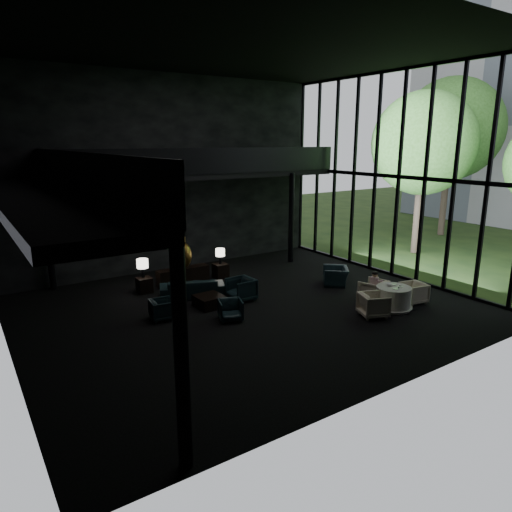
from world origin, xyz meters
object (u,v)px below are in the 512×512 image
bronze_urn (183,255)px  dining_chair_north (373,289)px  dining_table (393,299)px  dining_chair_east (413,292)px  side_table_left (144,285)px  sofa (192,284)px  table_lamp_left (142,264)px  side_table_right (221,271)px  lounge_armchair_south (230,310)px  lounge_armchair_east (241,287)px  table_lamp_right (220,253)px  dining_chair_west (374,303)px  child (375,280)px  coffee_table (209,301)px  window_armchair (336,273)px  console (183,276)px  lounge_armchair_west (162,309)px

bronze_urn → dining_chair_north: bronze_urn is taller
dining_table → dining_chair_east: 1.05m
side_table_left → sofa: (1.24, -1.41, 0.20)m
table_lamp_left → side_table_right: (3.20, -0.01, -0.75)m
lounge_armchair_south → dining_table: dining_table is taller
bronze_urn → dining_chair_east: bearing=-47.8°
lounge_armchair_east → dining_chair_north: (3.70, -2.62, -0.04)m
table_lamp_right → dining_chair_west: table_lamp_right is taller
child → side_table_right: bearing=-60.3°
dining_chair_north → coffee_table: bearing=-43.1°
window_armchair → coffee_table: window_armchair is taller
console → window_armchair: size_ratio=2.03×
dining_chair_west → side_table_left: bearing=61.4°
console → dining_table: (4.57, -6.28, 0.00)m
side_table_right → lounge_armchair_west: (-3.66, -2.84, 0.03)m
lounge_armchair_east → dining_chair_north: bearing=53.3°
sofa → dining_chair_east: bearing=163.6°
lounge_armchair_south → dining_chair_west: 4.47m
side_table_left → table_lamp_left: bearing=90.0°
table_lamp_left → side_table_right: size_ratio=1.18×
bronze_urn → coffee_table: (-0.34, -2.69, -0.98)m
side_table_right → table_lamp_left: bearing=179.8°
table_lamp_left → lounge_armchair_south: 4.33m
dining_chair_north → bronze_urn: bearing=-64.2°
lounge_armchair_south → dining_chair_west: (3.88, -2.22, 0.11)m
bronze_urn → coffee_table: 2.88m
lounge_armchair_east → window_armchair: 3.98m
window_armchair → side_table_right: bearing=-96.0°
console → table_lamp_left: table_lamp_left is taller
table_lamp_right → sofa: 2.51m
dining_chair_east → console: bearing=-126.6°
dining_chair_east → table_lamp_right: bearing=-135.5°
sofa → dining_chair_east: sofa is taller
side_table_right → dining_table: dining_table is taller
lounge_armchair_east → window_armchair: lounge_armchair_east is taller
table_lamp_left → side_table_right: bearing=-0.2°
console → lounge_armchair_west: console is taller
dining_chair_east → child: size_ratio=1.25×
coffee_table → dining_chair_north: bearing=-28.3°
lounge_armchair_south → dining_chair_east: bearing=-0.1°
side_table_left → side_table_right: bearing=0.9°
side_table_left → dining_table: 8.71m
window_armchair → dining_chair_north: bearing=32.0°
console → coffee_table: console is taller
lounge_armchair_east → coffee_table: (-1.22, 0.03, -0.29)m
side_table_left → lounge_armchair_east: size_ratio=0.57×
child → dining_table: bearing=86.1°
dining_table → dining_chair_north: size_ratio=1.42×
table_lamp_left → child: bearing=-40.6°
table_lamp_left → side_table_left: bearing=-90.0°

